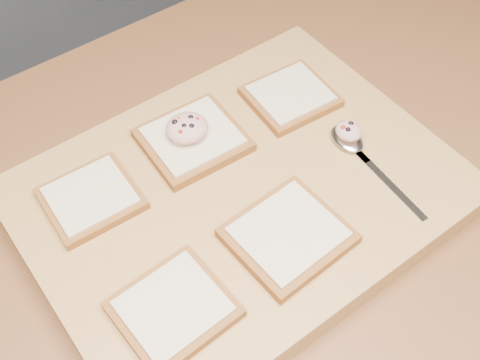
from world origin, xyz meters
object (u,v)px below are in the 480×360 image
(spoon, at_px, (353,145))
(cutting_board, at_px, (240,196))
(tuna_salad_dollop, at_px, (187,128))
(bread_far_center, at_px, (193,139))

(spoon, bearing_deg, cutting_board, 166.47)
(tuna_salad_dollop, height_order, spoon, tuna_salad_dollop)
(bread_far_center, distance_m, spoon, 0.21)
(cutting_board, bearing_deg, tuna_salad_dollop, 97.10)
(tuna_salad_dollop, bearing_deg, spoon, -38.81)
(bread_far_center, distance_m, tuna_salad_dollop, 0.02)
(cutting_board, bearing_deg, spoon, -13.53)
(tuna_salad_dollop, distance_m, spoon, 0.22)
(cutting_board, bearing_deg, bread_far_center, 94.26)
(cutting_board, height_order, bread_far_center, bread_far_center)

